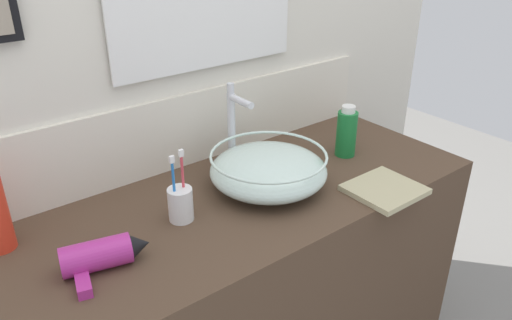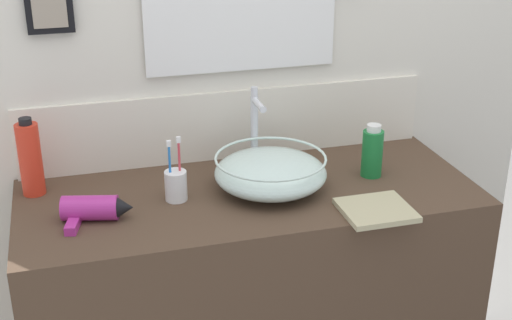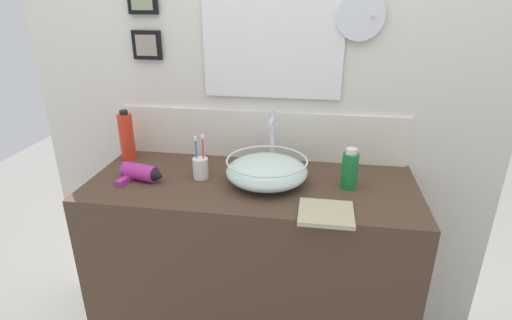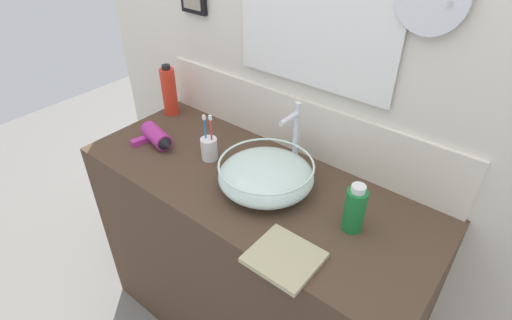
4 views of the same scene
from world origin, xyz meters
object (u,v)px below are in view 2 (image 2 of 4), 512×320
at_px(glass_bowl_sink, 271,172).
at_px(hair_drier, 95,209).
at_px(soap_dispenser, 372,152).
at_px(spray_bottle, 30,159).
at_px(faucet, 255,123).
at_px(hand_towel, 376,210).
at_px(toothbrush_cup, 176,185).

xyz_separation_m(glass_bowl_sink, hair_drier, (-0.52, -0.06, -0.02)).
relative_size(soap_dispenser, spray_bottle, 0.71).
relative_size(hair_drier, soap_dispenser, 1.21).
bearing_deg(faucet, spray_bottle, -179.51).
xyz_separation_m(spray_bottle, hand_towel, (0.92, -0.39, -0.10)).
relative_size(faucet, toothbrush_cup, 1.37).
relative_size(faucet, spray_bottle, 1.12).
xyz_separation_m(faucet, hand_towel, (0.24, -0.39, -0.14)).
distance_m(toothbrush_cup, hand_towel, 0.57).
relative_size(spray_bottle, hand_towel, 1.22).
bearing_deg(soap_dispenser, glass_bowl_sink, -178.06).
bearing_deg(glass_bowl_sink, faucet, 90.00).
bearing_deg(toothbrush_cup, hair_drier, -164.86).
bearing_deg(faucet, soap_dispenser, -25.33).
bearing_deg(hand_towel, hair_drier, 167.43).
distance_m(hair_drier, hand_towel, 0.78).
relative_size(glass_bowl_sink, spray_bottle, 1.42).
height_order(faucet, spray_bottle, faucet).
bearing_deg(spray_bottle, faucet, 0.49).
bearing_deg(hair_drier, soap_dispenser, 4.53).
bearing_deg(glass_bowl_sink, hair_drier, -173.83).
distance_m(toothbrush_cup, spray_bottle, 0.43).
height_order(toothbrush_cup, hand_towel, toothbrush_cup).
bearing_deg(hair_drier, faucet, 23.37).
bearing_deg(toothbrush_cup, hand_towel, -23.96).
distance_m(faucet, toothbrush_cup, 0.34).
bearing_deg(faucet, toothbrush_cup, -150.46).
bearing_deg(soap_dispenser, faucet, 154.67).
height_order(hair_drier, spray_bottle, spray_bottle).
height_order(soap_dispenser, hand_towel, soap_dispenser).
height_order(hair_drier, toothbrush_cup, toothbrush_cup).
height_order(faucet, hand_towel, faucet).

